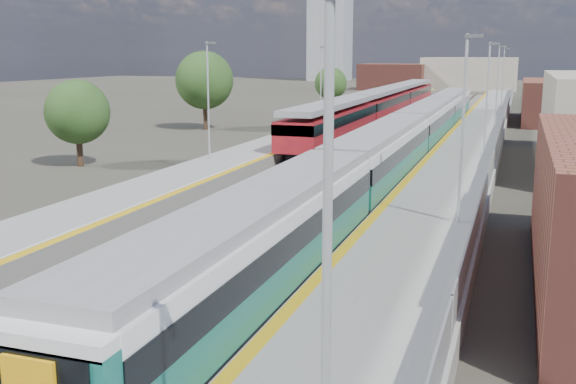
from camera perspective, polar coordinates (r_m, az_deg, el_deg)
The scene contains 11 objects.
ground at distance 56.59m, azimuth 9.90°, elevation 3.57°, with size 320.00×320.00×0.00m, color #47443A.
ballast_bed at distance 59.41m, azimuth 8.14°, elevation 4.03°, with size 10.50×155.00×0.06m, color #565451.
tracks at distance 60.93m, azimuth 8.99°, elevation 4.27°, with size 8.96×160.00×0.17m.
platform_right at distance 58.43m, azimuth 15.44°, elevation 4.10°, with size 4.70×155.00×8.52m.
platform_left at distance 60.95m, azimuth 1.84°, elevation 4.79°, with size 4.30×155.00×8.52m.
buildings at distance 146.48m, azimuth 8.51°, elevation 12.64°, with size 72.00×185.50×40.00m.
green_train at distance 47.86m, azimuth 10.17°, elevation 4.74°, with size 2.79×77.74×3.07m.
red_train at distance 74.80m, azimuth 7.96°, elevation 7.31°, with size 3.05×61.80×3.85m.
tree_a at distance 49.05m, azimuth -17.41°, elevation 6.48°, with size 4.46×4.46×6.05m.
tree_b at distance 70.63m, azimuth -7.09°, elevation 9.37°, with size 5.96×5.96×8.08m.
tree_c at distance 93.97m, azimuth 3.63°, elevation 9.16°, with size 4.43×4.43×6.01m.
Camera 1 is at (8.63, -5.39, 7.74)m, focal length 42.00 mm.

